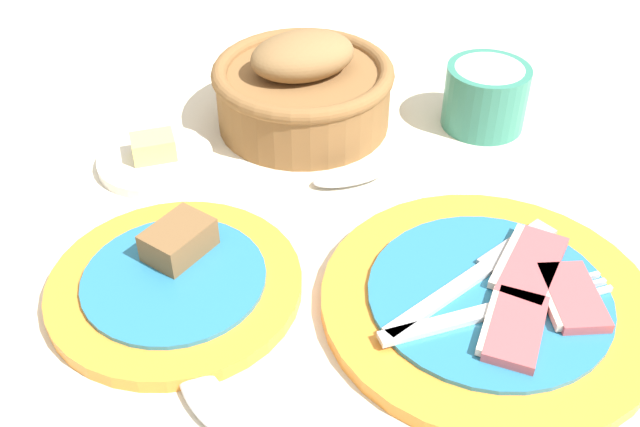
{
  "coord_description": "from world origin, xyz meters",
  "views": [
    {
      "loc": [
        -0.06,
        -0.41,
        0.42
      ],
      "look_at": [
        -0.02,
        0.08,
        0.02
      ],
      "focal_mm": 42.0,
      "sensor_mm": 36.0,
      "label": 1
    }
  ],
  "objects_px": {
    "breakfast_plate": "(492,300)",
    "bread_basket": "(303,88)",
    "bread_plate": "(175,281)",
    "butter_dish": "(155,158)",
    "teaspoon_near_cup": "(223,425)",
    "sugar_cup": "(486,95)",
    "teaspoon_by_saucer": "(321,183)"
  },
  "relations": [
    {
      "from": "sugar_cup",
      "to": "butter_dish",
      "type": "distance_m",
      "value": 0.33
    },
    {
      "from": "breakfast_plate",
      "to": "teaspoon_by_saucer",
      "type": "xyz_separation_m",
      "value": [
        -0.11,
        0.17,
        -0.0
      ]
    },
    {
      "from": "sugar_cup",
      "to": "teaspoon_near_cup",
      "type": "height_order",
      "value": "sugar_cup"
    },
    {
      "from": "breakfast_plate",
      "to": "bread_plate",
      "type": "xyz_separation_m",
      "value": [
        -0.24,
        0.04,
        0.0
      ]
    },
    {
      "from": "breakfast_plate",
      "to": "butter_dish",
      "type": "bearing_deg",
      "value": 141.39
    },
    {
      "from": "bread_plate",
      "to": "teaspoon_near_cup",
      "type": "distance_m",
      "value": 0.14
    },
    {
      "from": "sugar_cup",
      "to": "butter_dish",
      "type": "xyz_separation_m",
      "value": [
        -0.33,
        -0.04,
        -0.03
      ]
    },
    {
      "from": "breakfast_plate",
      "to": "bread_plate",
      "type": "relative_size",
      "value": 1.29
    },
    {
      "from": "breakfast_plate",
      "to": "teaspoon_near_cup",
      "type": "relative_size",
      "value": 1.41
    },
    {
      "from": "bread_plate",
      "to": "teaspoon_by_saucer",
      "type": "bearing_deg",
      "value": 44.2
    },
    {
      "from": "butter_dish",
      "to": "teaspoon_near_cup",
      "type": "xyz_separation_m",
      "value": [
        0.07,
        -0.31,
        -0.0
      ]
    },
    {
      "from": "bread_basket",
      "to": "teaspoon_by_saucer",
      "type": "distance_m",
      "value": 0.12
    },
    {
      "from": "breakfast_plate",
      "to": "bread_plate",
      "type": "bearing_deg",
      "value": 169.86
    },
    {
      "from": "breakfast_plate",
      "to": "bread_basket",
      "type": "xyz_separation_m",
      "value": [
        -0.12,
        0.28,
        0.03
      ]
    },
    {
      "from": "sugar_cup",
      "to": "teaspoon_by_saucer",
      "type": "relative_size",
      "value": 0.44
    },
    {
      "from": "breakfast_plate",
      "to": "teaspoon_by_saucer",
      "type": "height_order",
      "value": "breakfast_plate"
    },
    {
      "from": "bread_basket",
      "to": "butter_dish",
      "type": "distance_m",
      "value": 0.16
    },
    {
      "from": "breakfast_plate",
      "to": "bread_basket",
      "type": "distance_m",
      "value": 0.31
    },
    {
      "from": "bread_plate",
      "to": "butter_dish",
      "type": "relative_size",
      "value": 1.8
    },
    {
      "from": "bread_plate",
      "to": "teaspoon_near_cup",
      "type": "bearing_deg",
      "value": -74.22
    },
    {
      "from": "teaspoon_near_cup",
      "to": "butter_dish",
      "type": "bearing_deg",
      "value": -14.34
    },
    {
      "from": "breakfast_plate",
      "to": "bread_basket",
      "type": "bearing_deg",
      "value": 113.78
    },
    {
      "from": "sugar_cup",
      "to": "bread_basket",
      "type": "relative_size",
      "value": 0.46
    },
    {
      "from": "breakfast_plate",
      "to": "teaspoon_near_cup",
      "type": "bearing_deg",
      "value": -155.74
    },
    {
      "from": "sugar_cup",
      "to": "butter_dish",
      "type": "height_order",
      "value": "sugar_cup"
    },
    {
      "from": "bread_plate",
      "to": "teaspoon_near_cup",
      "type": "height_order",
      "value": "bread_plate"
    },
    {
      "from": "teaspoon_by_saucer",
      "to": "teaspoon_near_cup",
      "type": "xyz_separation_m",
      "value": [
        -0.09,
        -0.26,
        0.0
      ]
    },
    {
      "from": "bread_plate",
      "to": "bread_basket",
      "type": "height_order",
      "value": "bread_basket"
    },
    {
      "from": "butter_dish",
      "to": "teaspoon_near_cup",
      "type": "bearing_deg",
      "value": -77.63
    },
    {
      "from": "sugar_cup",
      "to": "breakfast_plate",
      "type": "bearing_deg",
      "value": -103.29
    },
    {
      "from": "teaspoon_by_saucer",
      "to": "bread_basket",
      "type": "bearing_deg",
      "value": 81.41
    },
    {
      "from": "bread_basket",
      "to": "breakfast_plate",
      "type": "bearing_deg",
      "value": -66.22
    }
  ]
}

